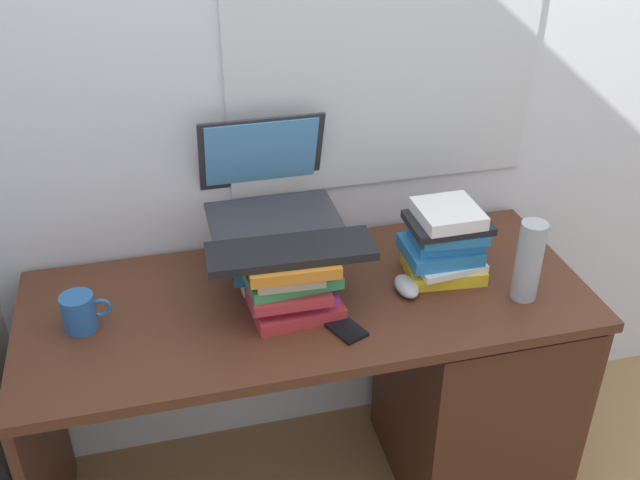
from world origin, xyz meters
The scene contains 11 objects.
wall_back centered at (0.00, 0.35, 1.30)m, with size 6.00×0.06×2.60m.
desk centered at (0.39, -0.02, 0.42)m, with size 1.51×0.62×0.77m.
book_stack_tall centered at (-0.06, 0.13, 0.85)m, with size 0.25×0.23×0.17m.
book_stack_keyboard_riser centered at (-0.05, -0.05, 0.85)m, with size 0.24×0.20×0.17m.
book_stack_side centered at (0.39, 0.02, 0.87)m, with size 0.22×0.20×0.21m.
laptop centered at (-0.06, 0.19, 1.00)m, with size 0.35×0.33×0.25m.
keyboard centered at (-0.05, -0.05, 0.95)m, with size 0.42×0.14×0.02m, color black.
computer_mouse centered at (0.26, -0.04, 0.79)m, with size 0.06×0.10×0.04m, color #A5A8AD.
mug centered at (-0.58, 0.01, 0.82)m, with size 0.12×0.08×0.10m.
water_bottle centered at (0.56, -0.14, 0.88)m, with size 0.07×0.07×0.22m, color #999EA5.
cell_phone centered at (0.05, -0.15, 0.77)m, with size 0.07×0.14×0.01m, color black.
Camera 1 is at (-0.35, -1.55, 1.92)m, focal length 41.16 mm.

